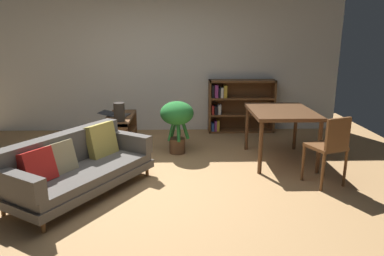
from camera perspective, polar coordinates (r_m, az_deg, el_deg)
ground_plane at (r=4.57m, az=-6.34°, el=-8.96°), size 8.16×8.16×0.00m
back_wall_panel at (r=6.89m, az=-4.83°, el=10.73°), size 6.80×0.10×2.70m
fabric_couch at (r=4.41m, az=-18.12°, el=-5.73°), size 1.59×1.92×0.73m
media_console at (r=5.84m, az=-11.51°, el=-0.87°), size 0.41×1.07×0.57m
open_laptop at (r=5.85m, az=-12.19°, el=2.15°), size 0.51×0.37×0.06m
desk_speaker at (r=5.44m, az=-11.65°, el=2.55°), size 0.17×0.17×0.28m
potted_floor_plant at (r=5.53m, az=-2.43°, el=1.69°), size 0.52×0.52×0.84m
dining_table at (r=5.33m, az=14.17°, el=1.98°), size 0.90×1.14×0.77m
dining_chair_near at (r=4.64m, az=21.31°, el=-2.67°), size 0.50×0.50×0.89m
bookshelf at (r=6.90m, az=7.31°, el=3.64°), size 1.26×0.30×1.01m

